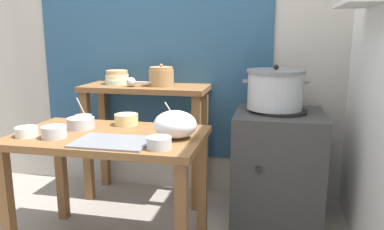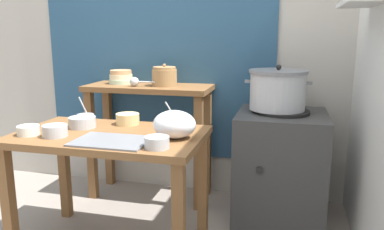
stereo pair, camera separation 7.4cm
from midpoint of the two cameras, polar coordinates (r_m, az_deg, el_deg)
The scene contains 17 objects.
wall_back at distance 3.09m, azimuth -0.19°, elevation 12.40°, with size 4.40×0.12×2.60m.
prep_table at distance 2.29m, azimuth -11.28°, elevation -5.35°, with size 1.10×0.66×0.72m.
back_shelf_table at distance 2.97m, azimuth -5.73°, elevation 0.23°, with size 0.96×0.40×0.90m.
stove_block at distance 2.75m, azimuth 13.79°, elevation -7.41°, with size 0.60×0.61×0.78m.
steamer_pot at distance 2.65m, azimuth 13.50°, elevation 3.72°, with size 0.44×0.40×0.30m.
clay_pot at distance 2.88m, azimuth -3.42°, elevation 5.78°, with size 0.19×0.19×0.17m.
bowl_stack_enamel at distance 3.05m, azimuth -9.92°, elevation 5.60°, with size 0.19×0.19×0.11m.
ladle at distance 2.88m, azimuth -7.71°, elevation 4.97°, with size 0.27×0.07×0.07m.
serving_tray at distance 2.07m, azimuth -10.96°, elevation -3.87°, with size 0.40×0.28×0.01m, color slate.
plastic_bag at distance 2.09m, azimuth -1.65°, elevation -1.40°, with size 0.24×0.21×0.16m, color white.
prep_bowl_0 at distance 2.33m, azimuth -1.83°, elevation -1.03°, with size 0.16×0.16×0.17m.
prep_bowl_1 at distance 2.25m, azimuth -18.99°, elevation -2.20°, with size 0.14×0.14×0.07m.
prep_bowl_2 at distance 2.34m, azimuth -22.52°, elevation -2.09°, with size 0.12×0.12×0.05m.
prep_bowl_3 at distance 2.59m, azimuth -14.89°, elevation -0.33°, with size 0.11×0.11×0.17m.
prep_bowl_4 at distance 2.45m, azimuth -8.78°, elevation -0.53°, with size 0.15×0.15×0.07m.
prep_bowl_5 at distance 1.92m, azimuth -4.19°, elevation -4.05°, with size 0.13×0.13×0.06m.
prep_bowl_6 at distance 2.42m, azimuth -15.29°, elevation -1.00°, with size 0.17×0.17×0.07m.
Camera 2 is at (0.88, -1.89, 1.28)m, focal length 35.56 mm.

